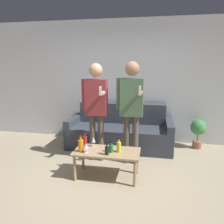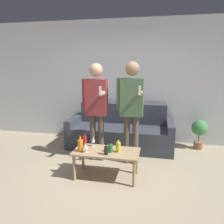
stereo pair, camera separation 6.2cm
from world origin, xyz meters
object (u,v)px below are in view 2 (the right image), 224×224
(bottle_orange, at_px, (110,148))
(coffee_table, at_px, (106,154))
(person_standing_left, at_px, (96,103))
(couch, at_px, (121,131))
(person_standing_right, at_px, (131,104))

(bottle_orange, bearing_deg, coffee_table, 155.74)
(person_standing_left, bearing_deg, couch, 68.13)
(couch, xyz_separation_m, person_standing_right, (0.31, -0.80, 0.76))
(couch, xyz_separation_m, bottle_orange, (0.08, -1.42, 0.18))
(coffee_table, xyz_separation_m, person_standing_left, (-0.32, 0.60, 0.68))
(coffee_table, height_order, person_standing_left, person_standing_left)
(bottle_orange, distance_m, person_standing_left, 0.93)
(coffee_table, relative_size, person_standing_right, 0.56)
(coffee_table, bearing_deg, couch, 90.25)
(coffee_table, bearing_deg, bottle_orange, -24.26)
(coffee_table, relative_size, bottle_orange, 6.28)
(couch, bearing_deg, person_standing_right, -69.05)
(bottle_orange, xyz_separation_m, person_standing_left, (-0.39, 0.63, 0.56))
(person_standing_left, bearing_deg, coffee_table, -61.54)
(couch, distance_m, person_standing_right, 1.14)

